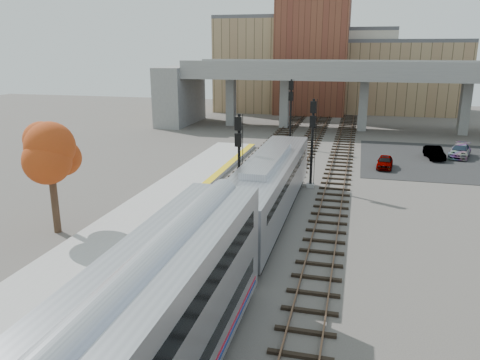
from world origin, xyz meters
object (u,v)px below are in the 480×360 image
at_px(car_a, 385,162).
at_px(signal_mast_near, 239,166).
at_px(tree, 49,153).
at_px(locomotive, 268,186).
at_px(signal_mast_far, 291,113).
at_px(signal_mast_mid, 312,144).
at_px(car_b, 434,153).
at_px(car_c, 460,151).

bearing_deg(car_a, signal_mast_near, -117.57).
distance_m(tree, car_a, 30.28).
bearing_deg(locomotive, tree, -155.71).
bearing_deg(signal_mast_far, locomotive, -85.05).
height_order(signal_mast_near, tree, signal_mast_near).
xyz_separation_m(signal_mast_mid, signal_mast_far, (-4.10, 16.07, 0.33)).
bearing_deg(car_b, signal_mast_mid, -137.82).
bearing_deg(tree, car_c, 45.33).
distance_m(signal_mast_mid, car_a, 10.67).
distance_m(signal_mast_mid, car_b, 17.86).
bearing_deg(car_b, signal_mast_far, 162.75).
relative_size(car_a, car_c, 0.76).
bearing_deg(car_c, locomotive, -108.54).
bearing_deg(tree, car_a, 46.83).
xyz_separation_m(signal_mast_mid, car_c, (14.06, 14.95, -2.92)).
distance_m(signal_mast_near, signal_mast_far, 23.83).
bearing_deg(signal_mast_far, car_c, -3.53).
height_order(tree, car_a, tree).
height_order(car_b, car_c, car_c).
bearing_deg(tree, signal_mast_near, 30.36).
relative_size(signal_mast_far, tree, 1.13).
distance_m(signal_mast_far, car_a, 13.44).
xyz_separation_m(locomotive, car_a, (8.22, 16.31, -1.64)).
bearing_deg(signal_mast_mid, locomotive, -103.74).
relative_size(signal_mast_near, car_b, 1.77).
height_order(signal_mast_far, car_c, signal_mast_far).
bearing_deg(signal_mast_mid, car_a, 52.57).
relative_size(signal_mast_mid, car_c, 1.57).
bearing_deg(signal_mast_near, signal_mast_mid, 62.16).
bearing_deg(car_c, signal_mast_mid, -117.01).
height_order(signal_mast_far, car_a, signal_mast_far).
height_order(locomotive, tree, tree).
distance_m(signal_mast_far, tree, 31.49).
bearing_deg(signal_mast_mid, signal_mast_near, -117.84).
xyz_separation_m(signal_mast_near, car_c, (18.16, 22.71, -2.71)).
height_order(car_a, car_c, car_c).
bearing_deg(signal_mast_near, tree, -149.64).
xyz_separation_m(locomotive, car_c, (16.06, 23.13, -1.57)).
distance_m(locomotive, car_b, 25.48).
xyz_separation_m(signal_mast_near, car_a, (10.32, 15.89, -2.78)).
bearing_deg(car_c, signal_mast_near, -112.41).
xyz_separation_m(locomotive, signal_mast_near, (-2.10, 0.42, 1.14)).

